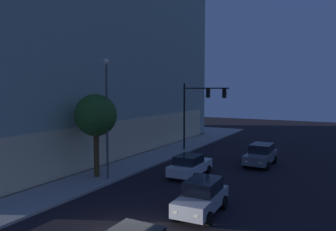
# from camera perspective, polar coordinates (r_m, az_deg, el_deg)

# --- Properties ---
(modern_building) EXTENTS (35.28, 29.74, 22.13)m
(modern_building) POSITION_cam_1_polar(r_m,az_deg,el_deg) (42.12, -22.60, 10.39)
(modern_building) COLOR #4C4C51
(modern_building) RESTS_ON ground
(traffic_light_far_corner) EXTENTS (0.53, 5.01, 6.93)m
(traffic_light_far_corner) POSITION_cam_1_polar(r_m,az_deg,el_deg) (33.85, 5.47, 2.09)
(traffic_light_far_corner) COLOR black
(traffic_light_far_corner) RESTS_ON sidewalk_corner
(street_lamp_sidewalk) EXTENTS (0.44, 0.44, 8.43)m
(street_lamp_sidewalk) POSITION_cam_1_polar(r_m,az_deg,el_deg) (23.51, -10.50, 1.87)
(street_lamp_sidewalk) COLOR #515151
(street_lamp_sidewalk) RESTS_ON sidewalk_corner
(sidewalk_tree) EXTENTS (3.04, 3.04, 5.99)m
(sidewalk_tree) POSITION_cam_1_polar(r_m,az_deg,el_deg) (24.29, -12.32, -0.04)
(sidewalk_tree) COLOR brown
(sidewalk_tree) RESTS_ON sidewalk_corner
(car_silver) EXTENTS (4.22, 2.06, 1.77)m
(car_silver) POSITION_cam_1_polar(r_m,az_deg,el_deg) (17.82, 5.85, -13.70)
(car_silver) COLOR #B7BABF
(car_silver) RESTS_ON ground
(car_white) EXTENTS (4.45, 2.06, 1.61)m
(car_white) POSITION_cam_1_polar(r_m,az_deg,el_deg) (24.99, 3.79, -8.55)
(car_white) COLOR silver
(car_white) RESTS_ON ground
(car_grey) EXTENTS (4.66, 2.17, 1.78)m
(car_grey) POSITION_cam_1_polar(r_m,az_deg,el_deg) (29.49, 15.67, -6.49)
(car_grey) COLOR slate
(car_grey) RESTS_ON ground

